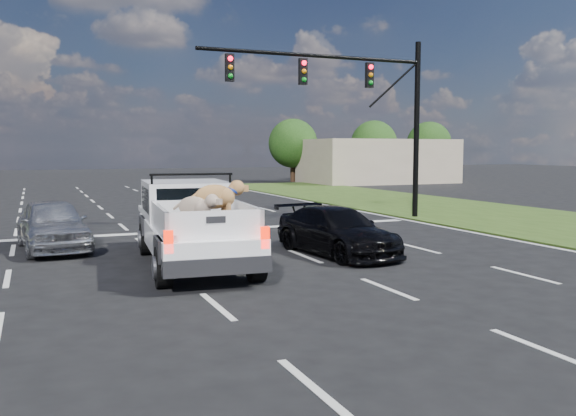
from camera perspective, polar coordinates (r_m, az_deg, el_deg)
name	(u,v)px	position (r m, az deg, el deg)	size (l,w,h in m)	color
ground	(308,297)	(11.53, 1.84, -8.34)	(160.00, 160.00, 0.00)	black
road_markings	(212,246)	(17.59, -7.11, -3.55)	(17.75, 60.00, 0.01)	silver
grass_shoulder_right	(566,226)	(24.10, 24.61, -1.51)	(8.00, 60.00, 0.06)	#2B4715
traffic_signal	(365,98)	(23.91, 7.18, 10.16)	(9.11, 0.31, 7.00)	black
building_right	(378,161)	(51.61, 8.38, 4.36)	(12.00, 7.00, 3.60)	tan
tree_far_d	(293,143)	(52.42, 0.46, 6.06)	(4.20, 4.20, 5.40)	#332114
tree_far_e	(374,144)	(56.06, 8.04, 5.97)	(4.20, 4.20, 5.40)	#332114
tree_far_f	(429,144)	(59.35, 13.05, 5.85)	(4.20, 4.20, 5.40)	#332114
pickup_truck	(193,222)	(14.74, -8.90, -1.31)	(2.63, 6.02, 2.20)	black
silver_sedan	(53,224)	(17.96, -21.17, -1.44)	(1.67, 4.14, 1.41)	#B4B5BB
black_coupe	(337,231)	(16.08, 4.59, -2.16)	(1.74, 4.27, 1.24)	black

